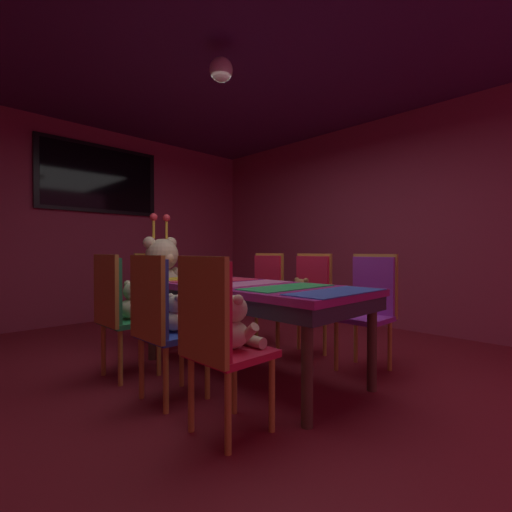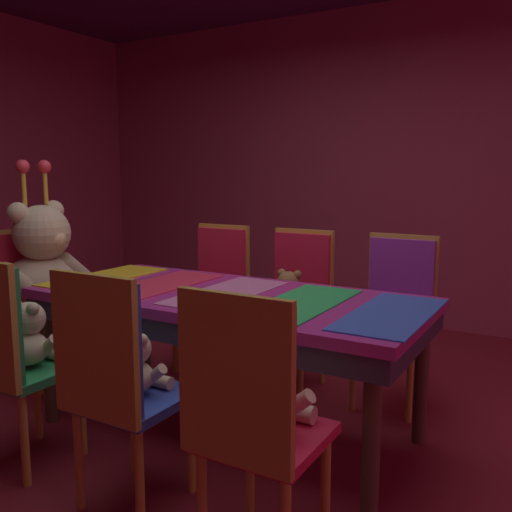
# 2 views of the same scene
# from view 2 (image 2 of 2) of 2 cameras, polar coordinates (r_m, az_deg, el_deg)

# --- Properties ---
(ground_plane) EXTENTS (7.90, 7.90, 0.00)m
(ground_plane) POSITION_cam_2_polar(r_m,az_deg,el_deg) (3.07, -2.90, -17.42)
(ground_plane) COLOR maroon
(wall_right) EXTENTS (0.12, 6.40, 2.80)m
(wall_right) POSITION_cam_2_polar(r_m,az_deg,el_deg) (5.14, 13.23, 8.95)
(wall_right) COLOR #99334C
(wall_right) RESTS_ON ground_plane
(banquet_table) EXTENTS (0.90, 2.02, 0.75)m
(banquet_table) POSITION_cam_2_polar(r_m,az_deg,el_deg) (2.85, -3.00, -5.54)
(banquet_table) COLOR #B22D8C
(banquet_table) RESTS_ON ground_plane
(chair_left_0) EXTENTS (0.42, 0.41, 0.98)m
(chair_left_0) POSITION_cam_2_polar(r_m,az_deg,el_deg) (1.86, -0.89, -15.17)
(chair_left_0) COLOR red
(chair_left_0) RESTS_ON ground_plane
(teddy_left_0) EXTENTS (0.26, 0.33, 0.31)m
(teddy_left_0) POSITION_cam_2_polar(r_m,az_deg,el_deg) (1.98, 1.35, -13.79)
(teddy_left_0) COLOR beige
(teddy_left_0) RESTS_ON chair_left_0
(chair_left_1) EXTENTS (0.42, 0.41, 0.98)m
(chair_left_1) POSITION_cam_2_polar(r_m,az_deg,el_deg) (2.23, -14.64, -11.34)
(chair_left_1) COLOR #2D47B2
(chair_left_1) RESTS_ON ground_plane
(teddy_left_1) EXTENTS (0.21, 0.27, 0.26)m
(teddy_left_1) POSITION_cam_2_polar(r_m,az_deg,el_deg) (2.34, -12.13, -11.04)
(teddy_left_1) COLOR beige
(teddy_left_1) RESTS_ON chair_left_1
(chair_left_2) EXTENTS (0.42, 0.41, 0.98)m
(chair_left_2) POSITION_cam_2_polar(r_m,az_deg,el_deg) (2.71, -24.58, -8.30)
(chair_left_2) COLOR #268C4C
(chair_left_2) RESTS_ON ground_plane
(teddy_left_2) EXTENTS (0.25, 0.33, 0.31)m
(teddy_left_2) POSITION_cam_2_polar(r_m,az_deg,el_deg) (2.79, -22.12, -7.77)
(teddy_left_2) COLOR beige
(teddy_left_2) RESTS_ON chair_left_2
(chair_right_0) EXTENTS (0.42, 0.41, 0.98)m
(chair_right_0) POSITION_cam_2_polar(r_m,az_deg,el_deg) (3.37, 14.35, -4.54)
(chair_right_0) COLOR purple
(chair_right_0) RESTS_ON ground_plane
(chair_right_1) EXTENTS (0.42, 0.41, 0.98)m
(chair_right_1) POSITION_cam_2_polar(r_m,az_deg,el_deg) (3.57, 4.34, -3.58)
(chair_right_1) COLOR red
(chair_right_1) RESTS_ON ground_plane
(teddy_right_1) EXTENTS (0.24, 0.31, 0.29)m
(teddy_right_1) POSITION_cam_2_polar(r_m,az_deg,el_deg) (3.44, 3.28, -4.22)
(teddy_right_1) COLOR olive
(teddy_right_1) RESTS_ON chair_right_1
(chair_right_2) EXTENTS (0.42, 0.41, 0.98)m
(chair_right_2) POSITION_cam_2_polar(r_m,az_deg,el_deg) (3.88, -3.93, -2.59)
(chair_right_2) COLOR red
(chair_right_2) RESTS_ON ground_plane
(throne_chair) EXTENTS (0.41, 0.42, 0.98)m
(throne_chair) POSITION_cam_2_polar(r_m,az_deg,el_deg) (3.91, -22.33, -3.14)
(throne_chair) COLOR red
(throne_chair) RESTS_ON ground_plane
(king_teddy_bear) EXTENTS (0.75, 0.58, 0.96)m
(king_teddy_bear) POSITION_cam_2_polar(r_m,az_deg,el_deg) (3.74, -20.86, -0.91)
(king_teddy_bear) COLOR beige
(king_teddy_bear) RESTS_ON throne_chair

